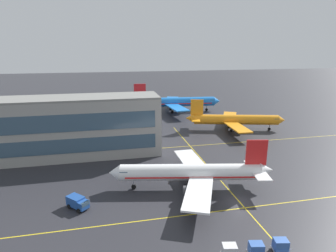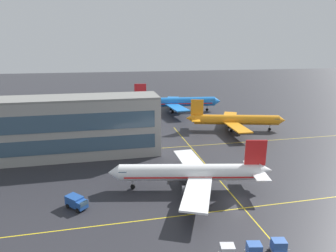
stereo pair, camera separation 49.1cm
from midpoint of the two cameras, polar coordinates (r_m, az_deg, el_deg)
name	(u,v)px [view 1 (the left image)]	position (r m, az deg, el deg)	size (l,w,h in m)	color
ground_plane	(240,202)	(55.64, 13.83, -14.50)	(600.00, 600.00, 0.00)	#28282D
airliner_front_gate	(192,172)	(57.42, 4.61, -9.21)	(32.47, 27.60, 10.14)	white
airliner_second_row	(234,120)	(99.85, 12.94, 1.21)	(33.18, 28.26, 10.45)	orange
airliner_third_row	(175,102)	(125.86, 1.29, 4.79)	(39.96, 34.26, 12.42)	blue
taxiway_markings	(211,170)	(67.73, 8.32, -8.57)	(155.34, 74.03, 0.01)	yellow
service_truck_red_van	(78,202)	(54.19, -17.79, -14.24)	(4.16, 4.25, 2.10)	#1E4793
baggage_cart_row_leftmost	(230,251)	(42.54, 11.80, -23.16)	(2.86, 2.04, 1.86)	#99999E
baggage_cart_row_second	(256,249)	(43.66, 16.83, -22.40)	(2.86, 2.04, 1.86)	#99999E
baggage_cart_row_middle	(281,245)	(45.31, 21.22, -21.27)	(2.86, 2.04, 1.86)	#99999E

